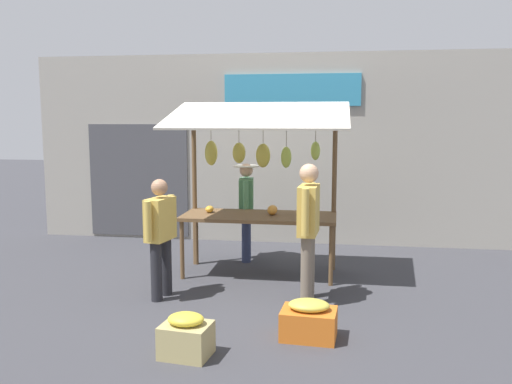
% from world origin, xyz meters
% --- Properties ---
extents(ground_plane, '(40.00, 40.00, 0.00)m').
position_xyz_m(ground_plane, '(0.00, 0.00, 0.00)').
color(ground_plane, '#38383D').
extents(street_backdrop, '(9.00, 0.30, 3.40)m').
position_xyz_m(street_backdrop, '(0.05, -2.20, 1.70)').
color(street_backdrop, '#9E998E').
rests_on(street_backdrop, ground).
extents(market_stall, '(2.50, 1.46, 2.50)m').
position_xyz_m(market_stall, '(0.02, -0.04, 1.56)').
color(market_stall, brown).
rests_on(market_stall, ground).
extents(vendor_with_sunhat, '(0.40, 0.67, 1.55)m').
position_xyz_m(vendor_with_sunhat, '(0.31, -0.75, 0.91)').
color(vendor_with_sunhat, navy).
rests_on(vendor_with_sunhat, ground).
extents(shopper_in_striped_shirt, '(0.30, 0.65, 1.51)m').
position_xyz_m(shopper_in_striped_shirt, '(1.07, 1.22, 0.86)').
color(shopper_in_striped_shirt, '#232328').
rests_on(shopper_in_striped_shirt, ground).
extents(shopper_with_shopping_bag, '(0.25, 0.72, 1.71)m').
position_xyz_m(shopper_with_shopping_bag, '(-0.76, 1.07, 1.00)').
color(shopper_with_shopping_bag, '#726656').
rests_on(shopper_with_shopping_bag, ground).
extents(produce_crate_near, '(0.59, 0.45, 0.41)m').
position_xyz_m(produce_crate_near, '(-0.84, 2.21, 0.19)').
color(produce_crate_near, '#D1661E').
rests_on(produce_crate_near, ground).
extents(produce_crate_side, '(0.50, 0.43, 0.43)m').
position_xyz_m(produce_crate_side, '(0.29, 2.82, 0.20)').
color(produce_crate_side, tan).
rests_on(produce_crate_side, ground).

